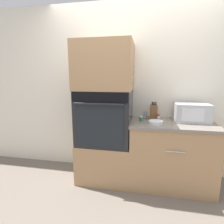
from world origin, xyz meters
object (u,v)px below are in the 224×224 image
object	(u,v)px
condiment_jar_mid	(159,118)
condiment_jar_far	(141,119)
knife_block	(154,112)
condiment_jar_near	(145,115)
microwave	(192,113)
wall_oven	(105,117)
bowl	(156,122)

from	to	relation	value
condiment_jar_mid	condiment_jar_far	bearing A→B (deg)	-170.62
knife_block	condiment_jar_near	xyz separation A→B (m)	(-0.11, 0.06, -0.05)
microwave	knife_block	bearing A→B (deg)	174.57
wall_oven	condiment_jar_mid	bearing A→B (deg)	3.45
microwave	condiment_jar_mid	xyz separation A→B (m)	(-0.42, -0.05, -0.08)
wall_oven	microwave	xyz separation A→B (m)	(1.14, 0.10, 0.08)
knife_block	condiment_jar_near	bearing A→B (deg)	151.66
knife_block	condiment_jar_near	distance (m)	0.14
bowl	wall_oven	bearing A→B (deg)	170.69
microwave	knife_block	size ratio (longest dim) A/B	1.76
microwave	knife_block	xyz separation A→B (m)	(-0.48, 0.05, -0.02)
wall_oven	condiment_jar_near	world-z (taller)	wall_oven
bowl	condiment_jar_near	world-z (taller)	condiment_jar_near
knife_block	microwave	bearing A→B (deg)	-5.43
bowl	condiment_jar_near	bearing A→B (deg)	112.49
microwave	condiment_jar_mid	distance (m)	0.43
knife_block	condiment_jar_far	world-z (taller)	knife_block
condiment_jar_near	condiment_jar_far	size ratio (longest dim) A/B	1.51
wall_oven	condiment_jar_far	world-z (taller)	wall_oven
condiment_jar_near	bowl	bearing A→B (deg)	-67.51
wall_oven	condiment_jar_near	distance (m)	0.58
wall_oven	bowl	world-z (taller)	wall_oven
bowl	condiment_jar_near	distance (m)	0.34
wall_oven	bowl	xyz separation A→B (m)	(0.68, -0.11, -0.02)
microwave	condiment_jar_near	bearing A→B (deg)	169.86
microwave	condiment_jar_far	xyz separation A→B (m)	(-0.64, -0.09, -0.09)
wall_oven	condiment_jar_far	distance (m)	0.50
condiment_jar_near	condiment_jar_far	bearing A→B (deg)	-104.61
bowl	condiment_jar_far	world-z (taller)	condiment_jar_far
microwave	bowl	world-z (taller)	microwave
knife_block	bowl	xyz separation A→B (m)	(0.02, -0.25, -0.08)
condiment_jar_mid	condiment_jar_far	xyz separation A→B (m)	(-0.23, -0.04, -0.01)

